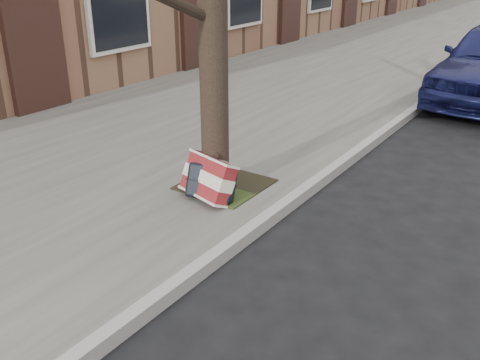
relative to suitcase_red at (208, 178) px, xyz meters
The scene contains 5 objects.
ground 2.13m from the suitcase_red, 22.95° to the right, with size 120.00×120.00×0.00m, color black.
near_sidewalk 14.29m from the suitcase_red, 97.08° to the left, with size 5.00×70.00×0.12m, color slate.
dirt_patch 0.44m from the suitcase_red, 99.16° to the left, with size 0.85×0.85×0.01m, color black.
suitcase_red is the anchor object (origin of this frame).
suitcase_navy 0.05m from the suitcase_red, ahead, with size 0.50×0.16×0.36m, color black.
Camera 1 is at (1.13, -3.12, 2.50)m, focal length 40.00 mm.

